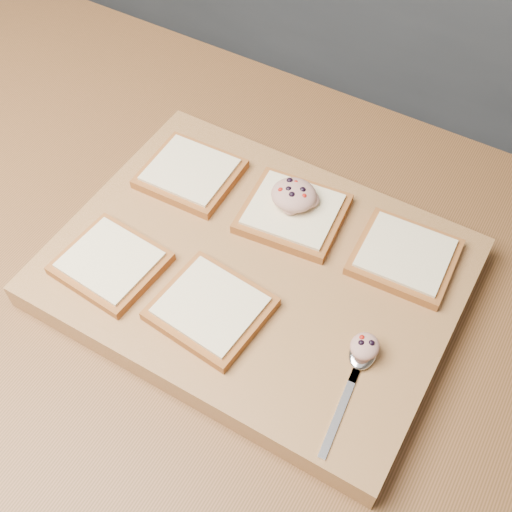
{
  "coord_description": "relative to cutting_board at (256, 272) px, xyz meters",
  "views": [
    {
      "loc": [
        0.38,
        -0.4,
        1.59
      ],
      "look_at": [
        0.14,
        0.0,
        0.95
      ],
      "focal_mm": 45.0,
      "sensor_mm": 36.0,
      "label": 1
    }
  ],
  "objects": [
    {
      "name": "tuna_salad_dollop",
      "position": [
        -0.0,
        0.1,
        0.05
      ],
      "size": [
        0.06,
        0.06,
        0.03
      ],
      "color": "tan",
      "rests_on": "bread_far_center"
    },
    {
      "name": "bread_far_right",
      "position": [
        0.16,
        0.1,
        0.03
      ],
      "size": [
        0.13,
        0.12,
        0.02
      ],
      "color": "#A25C2A",
      "rests_on": "cutting_board"
    },
    {
      "name": "ground",
      "position": [
        -0.14,
        -0.0,
        -0.92
      ],
      "size": [
        4.0,
        4.0,
        0.0
      ],
      "primitive_type": "plane",
      "color": "#515459",
      "rests_on": "ground"
    },
    {
      "name": "bread_near_center",
      "position": [
        -0.01,
        -0.09,
        0.03
      ],
      "size": [
        0.13,
        0.12,
        0.02
      ],
      "color": "#A25C2A",
      "rests_on": "cutting_board"
    },
    {
      "name": "bread_near_left",
      "position": [
        -0.15,
        -0.1,
        0.03
      ],
      "size": [
        0.13,
        0.12,
        0.02
      ],
      "color": "#A25C2A",
      "rests_on": "cutting_board"
    },
    {
      "name": "spoon_salad",
      "position": [
        0.17,
        -0.05,
        0.04
      ],
      "size": [
        0.03,
        0.04,
        0.02
      ],
      "color": "tan",
      "rests_on": "spoon"
    },
    {
      "name": "spoon",
      "position": [
        0.17,
        -0.06,
        0.02
      ],
      "size": [
        0.04,
        0.16,
        0.01
      ],
      "color": "silver",
      "rests_on": "cutting_board"
    },
    {
      "name": "bread_far_left",
      "position": [
        -0.15,
        0.08,
        0.03
      ],
      "size": [
        0.13,
        0.12,
        0.02
      ],
      "color": "#A25C2A",
      "rests_on": "cutting_board"
    },
    {
      "name": "bread_far_center",
      "position": [
        0.0,
        0.09,
        0.03
      ],
      "size": [
        0.14,
        0.13,
        0.02
      ],
      "color": "#A25C2A",
      "rests_on": "cutting_board"
    },
    {
      "name": "cutting_board",
      "position": [
        0.0,
        0.0,
        0.0
      ],
      "size": [
        0.49,
        0.38,
        0.04
      ],
      "primitive_type": "cube",
      "color": "#A77647",
      "rests_on": "island_counter"
    },
    {
      "name": "back_counter",
      "position": [
        -0.14,
        1.43,
        -0.45
      ],
      "size": [
        3.6,
        0.62,
        0.94
      ],
      "color": "slate",
      "rests_on": "ground"
    },
    {
      "name": "island_counter",
      "position": [
        -0.14,
        -0.0,
        -0.47
      ],
      "size": [
        2.0,
        0.8,
        0.9
      ],
      "color": "slate",
      "rests_on": "ground"
    }
  ]
}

